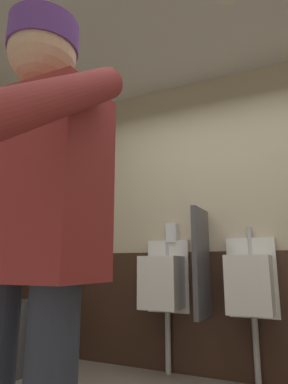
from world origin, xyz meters
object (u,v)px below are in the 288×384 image
Objects in this scene: urinal_middle at (250,284)px; soap_dispenser at (172,233)px; person at (28,230)px; trash_bin at (9,337)px; urinal_left at (163,282)px.

soap_dispenser is at bearing 170.40° from urinal_middle.
person reaches higher than trash_bin.
soap_dispenser is (-0.71, 0.12, 0.44)m from urinal_middle.
urinal_middle is at bearing -9.60° from soap_dispenser.
trash_bin is at bearing 136.77° from person.
trash_bin is (-1.23, -0.55, -0.47)m from urinal_left.
person is 2.82× the size of trash_bin.
person reaches higher than soap_dispenser.
urinal_left and urinal_middle have the same top height.
soap_dispenser is at bearing 27.88° from trash_bin.
person is at bearing -98.50° from urinal_middle.
urinal_middle reaches higher than trash_bin.
soap_dispenser is (0.04, 0.12, 0.44)m from urinal_left.
soap_dispenser is at bearing 69.86° from urinal_left.
urinal_left is 0.75m from urinal_middle.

